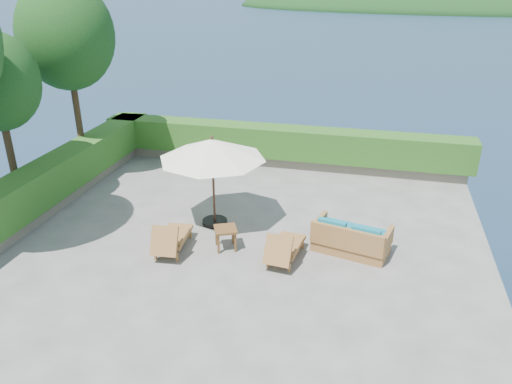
% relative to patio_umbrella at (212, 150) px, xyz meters
% --- Properties ---
extents(ground, '(12.00, 12.00, 0.00)m').
position_rel_patio_umbrella_xyz_m(ground, '(0.86, -0.95, -2.05)').
color(ground, gray).
rests_on(ground, ground).
extents(foundation, '(12.00, 12.00, 3.00)m').
position_rel_patio_umbrella_xyz_m(foundation, '(0.86, -0.95, -3.61)').
color(foundation, '#5D564A').
rests_on(foundation, ocean).
extents(ocean, '(600.00, 600.00, 0.00)m').
position_rel_patio_umbrella_xyz_m(ocean, '(0.86, -0.95, -5.06)').
color(ocean, '#142A40').
rests_on(ocean, ground).
extents(offshore_island, '(126.00, 57.60, 12.60)m').
position_rel_patio_umbrella_xyz_m(offshore_island, '(25.86, 139.05, -5.06)').
color(offshore_island, black).
rests_on(offshore_island, ocean).
extents(planter_wall_far, '(12.00, 0.60, 0.36)m').
position_rel_patio_umbrella_xyz_m(planter_wall_far, '(0.86, 4.65, -1.88)').
color(planter_wall_far, gray).
rests_on(planter_wall_far, ground).
extents(planter_wall_left, '(0.60, 12.00, 0.36)m').
position_rel_patio_umbrella_xyz_m(planter_wall_left, '(-4.74, -0.95, -1.88)').
color(planter_wall_left, gray).
rests_on(planter_wall_left, ground).
extents(hedge_far, '(12.40, 0.90, 1.00)m').
position_rel_patio_umbrella_xyz_m(hedge_far, '(0.86, 4.65, -1.21)').
color(hedge_far, '#1F4914').
rests_on(hedge_far, planter_wall_far).
extents(hedge_left, '(0.90, 12.40, 1.00)m').
position_rel_patio_umbrella_xyz_m(hedge_left, '(-4.74, -0.95, -1.21)').
color(hedge_left, '#1F4914').
rests_on(hedge_left, planter_wall_left).
extents(tree_far, '(2.80, 2.80, 6.03)m').
position_rel_patio_umbrella_xyz_m(tree_far, '(-5.14, 2.25, 2.35)').
color(tree_far, '#472F1B').
rests_on(tree_far, ground).
extents(patio_umbrella, '(2.95, 2.95, 2.43)m').
position_rel_patio_umbrella_xyz_m(patio_umbrella, '(0.00, 0.00, 0.00)').
color(patio_umbrella, black).
rests_on(patio_umbrella, ground).
extents(lounge_left, '(0.75, 1.55, 0.86)m').
position_rel_patio_umbrella_xyz_m(lounge_left, '(-0.55, -1.61, -1.69)').
color(lounge_left, '#9B6638').
rests_on(lounge_left, ground).
extents(lounge_right, '(0.77, 1.53, 0.85)m').
position_rel_patio_umbrella_xyz_m(lounge_right, '(2.12, -1.40, -1.70)').
color(lounge_right, '#9B6638').
rests_on(lounge_right, ground).
extents(side_table, '(0.68, 0.68, 0.55)m').
position_rel_patio_umbrella_xyz_m(side_table, '(0.66, -1.17, -1.61)').
color(side_table, brown).
rests_on(side_table, ground).
extents(wicker_loveseat, '(1.92, 1.28, 0.86)m').
position_rel_patio_umbrella_xyz_m(wicker_loveseat, '(3.58, -0.64, -1.72)').
color(wicker_loveseat, '#9B6638').
rests_on(wicker_loveseat, ground).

